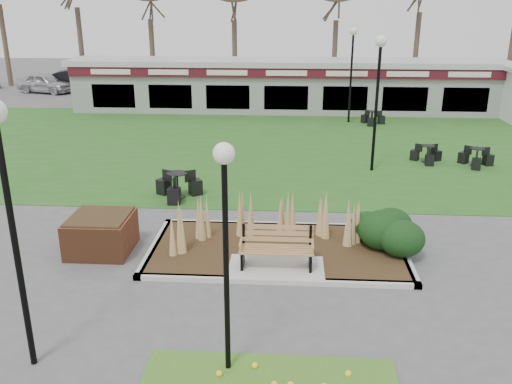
# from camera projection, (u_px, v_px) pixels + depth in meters

# --- Properties ---
(ground) EXTENTS (100.00, 100.00, 0.00)m
(ground) POSITION_uv_depth(u_px,v_px,m) (276.00, 275.00, 12.44)
(ground) COLOR #515154
(ground) RESTS_ON ground
(lawn) EXTENTS (34.00, 16.00, 0.02)m
(lawn) POSITION_uv_depth(u_px,v_px,m) (284.00, 145.00, 23.74)
(lawn) COLOR #25551B
(lawn) RESTS_ON ground
(planting_bed) EXTENTS (6.75, 3.40, 1.27)m
(planting_bed) POSITION_uv_depth(u_px,v_px,m) (329.00, 237.00, 13.51)
(planting_bed) COLOR #362915
(planting_bed) RESTS_ON ground
(park_bench) EXTENTS (1.70, 0.66, 0.93)m
(park_bench) POSITION_uv_depth(u_px,v_px,m) (277.00, 247.00, 12.48)
(park_bench) COLOR #A16B48
(park_bench) RESTS_ON ground
(brick_planter) EXTENTS (1.50, 1.50, 0.95)m
(brick_planter) POSITION_uv_depth(u_px,v_px,m) (101.00, 233.00, 13.49)
(brick_planter) COLOR brown
(brick_planter) RESTS_ON ground
(food_pavilion) EXTENTS (24.60, 3.40, 2.90)m
(food_pavilion) POSITION_uv_depth(u_px,v_px,m) (286.00, 85.00, 30.76)
(food_pavilion) COLOR gray
(food_pavilion) RESTS_ON ground
(lamp_post_near_left) EXTENTS (0.38, 0.38, 4.59)m
(lamp_post_near_left) POSITION_uv_depth(u_px,v_px,m) (5.00, 180.00, 8.28)
(lamp_post_near_left) COLOR black
(lamp_post_near_left) RESTS_ON ground
(lamp_post_near_right) EXTENTS (0.33, 0.33, 3.99)m
(lamp_post_near_right) POSITION_uv_depth(u_px,v_px,m) (225.00, 212.00, 8.23)
(lamp_post_near_right) COLOR black
(lamp_post_near_right) RESTS_ON ground
(lamp_post_mid_right) EXTENTS (0.40, 0.40, 4.86)m
(lamp_post_mid_right) POSITION_uv_depth(u_px,v_px,m) (379.00, 74.00, 18.97)
(lamp_post_mid_right) COLOR black
(lamp_post_mid_right) RESTS_ON ground
(lamp_post_far_right) EXTENTS (0.40, 0.40, 4.77)m
(lamp_post_far_right) POSITION_uv_depth(u_px,v_px,m) (352.00, 54.00, 27.10)
(lamp_post_far_right) COLOR black
(lamp_post_far_right) RESTS_ON ground
(bistro_set_a) EXTENTS (1.54, 1.34, 0.82)m
(bistro_set_a) POSITION_uv_depth(u_px,v_px,m) (178.00, 189.00, 17.25)
(bistro_set_a) COLOR black
(bistro_set_a) RESTS_ON ground
(bistro_set_b) EXTENTS (1.20, 1.22, 0.67)m
(bistro_set_b) POSITION_uv_depth(u_px,v_px,m) (372.00, 120.00, 27.68)
(bistro_set_b) COLOR black
(bistro_set_b) RESTS_ON ground
(bistro_set_c) EXTENTS (1.26, 1.27, 0.70)m
(bistro_set_c) POSITION_uv_depth(u_px,v_px,m) (476.00, 160.00, 20.59)
(bistro_set_c) COLOR black
(bistro_set_c) RESTS_ON ground
(bistro_set_d) EXTENTS (1.24, 1.09, 0.66)m
(bistro_set_d) POSITION_uv_depth(u_px,v_px,m) (427.00, 156.00, 21.11)
(bistro_set_d) COLOR black
(bistro_set_d) RESTS_ON ground
(car_silver) EXTENTS (4.23, 2.64, 1.34)m
(car_silver) POSITION_uv_depth(u_px,v_px,m) (45.00, 83.00, 37.31)
(car_silver) COLOR #BCBCC1
(car_silver) RESTS_ON ground
(car_black) EXTENTS (4.47, 2.02, 1.42)m
(car_black) POSITION_uv_depth(u_px,v_px,m) (77.00, 80.00, 38.54)
(car_black) COLOR black
(car_black) RESTS_ON ground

